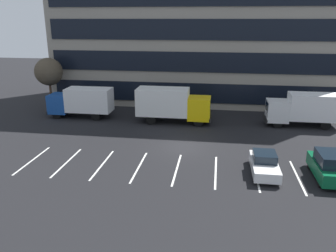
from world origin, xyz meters
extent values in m
plane|color=black|center=(0.00, 0.00, 0.00)|extent=(120.00, 120.00, 0.00)
cube|color=gray|center=(0.00, 18.00, 10.80)|extent=(35.90, 10.52, 21.60)
cube|color=black|center=(0.00, 12.68, 1.98)|extent=(34.46, 0.16, 2.30)
cube|color=black|center=(0.00, 12.68, 5.58)|extent=(34.46, 0.16, 2.30)
cube|color=black|center=(0.00, 12.68, 9.18)|extent=(34.46, 0.16, 2.30)
cube|color=silver|center=(-11.20, -4.47, 0.00)|extent=(0.14, 5.40, 0.01)
cube|color=silver|center=(-8.40, -4.47, 0.00)|extent=(0.14, 5.40, 0.01)
cube|color=silver|center=(-5.60, -4.47, 0.00)|extent=(0.14, 5.40, 0.01)
cube|color=silver|center=(-2.80, -4.47, 0.00)|extent=(0.14, 5.40, 0.01)
cube|color=silver|center=(0.00, -4.47, 0.00)|extent=(0.14, 5.40, 0.01)
cube|color=silver|center=(2.80, -4.47, 0.00)|extent=(0.14, 5.40, 0.01)
cube|color=silver|center=(5.60, -4.47, 0.00)|extent=(0.14, 5.40, 0.01)
cube|color=silver|center=(8.40, -4.47, 0.00)|extent=(0.14, 5.40, 0.01)
cube|color=#194799|center=(-14.44, 7.41, 1.48)|extent=(2.04, 2.23, 2.04)
cube|color=black|center=(-15.44, 7.41, 1.89)|extent=(0.06, 1.87, 0.90)
cube|color=white|center=(-11.00, 7.41, 2.00)|extent=(4.83, 2.32, 2.51)
cube|color=black|center=(-15.50, 7.41, 0.60)|extent=(0.19, 2.23, 0.37)
cylinder|color=black|center=(-14.44, 6.45, 0.46)|extent=(0.93, 0.28, 0.93)
cylinder|color=black|center=(-14.44, 8.36, 0.46)|extent=(0.93, 0.28, 0.93)
cylinder|color=black|center=(-10.04, 6.45, 0.46)|extent=(0.93, 0.28, 0.93)
cylinder|color=black|center=(-10.04, 8.36, 0.46)|extent=(0.93, 0.28, 0.93)
cube|color=white|center=(8.72, 7.61, 1.52)|extent=(2.09, 2.28, 2.09)
cube|color=black|center=(7.69, 7.61, 1.94)|extent=(0.06, 1.92, 0.92)
cube|color=white|center=(12.24, 7.61, 2.04)|extent=(4.95, 2.38, 2.57)
cube|color=black|center=(7.62, 7.61, 0.62)|extent=(0.19, 2.28, 0.38)
cylinder|color=black|center=(8.72, 6.63, 0.48)|extent=(0.95, 0.29, 0.95)
cylinder|color=black|center=(8.72, 8.58, 0.48)|extent=(0.95, 0.29, 0.95)
cylinder|color=black|center=(13.23, 6.63, 0.48)|extent=(0.95, 0.29, 0.95)
cylinder|color=black|center=(13.23, 8.58, 0.48)|extent=(0.95, 0.29, 0.95)
cube|color=yellow|center=(0.90, 6.96, 1.63)|extent=(2.24, 2.45, 2.24)
cube|color=black|center=(2.00, 6.96, 2.08)|extent=(0.06, 2.06, 0.99)
cube|color=white|center=(-2.87, 6.96, 2.19)|extent=(5.30, 2.55, 2.75)
cube|color=black|center=(2.07, 6.96, 0.66)|extent=(0.20, 2.45, 0.41)
cylinder|color=black|center=(0.90, 8.01, 0.51)|extent=(1.02, 0.31, 1.02)
cylinder|color=black|center=(0.90, 5.91, 0.51)|extent=(1.02, 0.31, 1.02)
cylinder|color=black|center=(-3.93, 8.01, 0.51)|extent=(1.02, 0.31, 1.02)
cylinder|color=black|center=(-3.93, 5.91, 0.51)|extent=(1.02, 0.31, 1.02)
cube|color=white|center=(6.14, -4.27, 0.57)|extent=(1.75, 4.18, 0.68)
cube|color=black|center=(6.14, -4.06, 1.21)|extent=(1.54, 1.76, 0.58)
cylinder|color=black|center=(6.90, -5.61, 0.29)|extent=(0.21, 0.58, 0.58)
cylinder|color=black|center=(5.38, -5.61, 0.29)|extent=(0.21, 0.58, 0.58)
cylinder|color=black|center=(6.90, -2.93, 0.29)|extent=(0.21, 0.58, 0.58)
cylinder|color=black|center=(5.38, -2.93, 0.29)|extent=(0.21, 0.58, 0.58)
cube|color=#0C5933|center=(10.30, -4.42, 0.70)|extent=(1.81, 4.27, 0.88)
cube|color=black|center=(10.30, -4.63, 1.54)|extent=(1.59, 2.35, 0.79)
cylinder|color=black|center=(9.51, -3.05, 0.32)|extent=(0.20, 0.63, 0.63)
cylinder|color=black|center=(11.09, -3.05, 0.32)|extent=(0.20, 0.63, 0.63)
cylinder|color=black|center=(9.51, -5.78, 0.32)|extent=(0.20, 0.63, 0.63)
cylinder|color=#473323|center=(-17.00, 10.53, 1.58)|extent=(0.28, 0.28, 3.17)
sphere|color=#4C4233|center=(-17.00, 10.53, 4.43)|extent=(3.22, 3.22, 3.22)
camera|label=1|loc=(2.68, -26.82, 10.47)|focal=36.40mm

